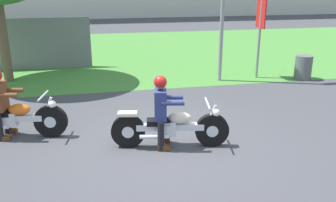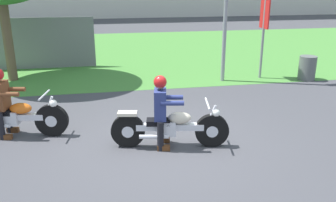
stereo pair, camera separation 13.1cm
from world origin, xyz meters
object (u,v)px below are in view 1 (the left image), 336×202
Objects in this scene: rider_lead at (161,106)px; sign_banner at (260,24)px; rider_follow at (0,98)px; motorcycle_lead at (171,127)px; trash_can at (303,67)px; motorcycle_follow at (12,118)px.

sign_banner reaches higher than rider_lead.
rider_follow is 7.86m from sign_banner.
motorcycle_lead is at bearing -8.98° from rider_follow.
rider_lead is 6.07m from sign_banner.
rider_follow is 1.85× the size of trash_can.
sign_banner is at bearing 160.55° from trash_can.
motorcycle_lead is 6.58m from trash_can.
motorcycle_follow is 0.46m from rider_follow.
sign_banner is at bearing 59.62° from motorcycle_lead.
motorcycle_follow is at bearing 170.12° from rider_lead.
motorcycle_follow reaches higher than motorcycle_lead.
trash_can is at bearing 29.79° from motorcycle_follow.
rider_follow is (-0.17, 0.03, 0.42)m from motorcycle_follow.
sign_banner reaches higher than motorcycle_lead.
rider_lead is at bearing -143.53° from trash_can.
motorcycle_follow is 1.56× the size of rider_follow.
sign_banner is (-1.37, 0.48, 1.34)m from trash_can.
motorcycle_follow is 2.89× the size of trash_can.
rider_follow reaches higher than trash_can.
sign_banner is (3.85, 4.49, 1.33)m from motorcycle_lead.
motorcycle_lead is 1.58× the size of rider_lead.
motorcycle_follow is (-2.86, 1.05, -0.42)m from rider_lead.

